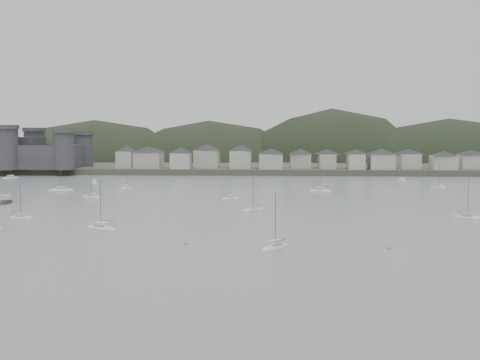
{
  "coord_description": "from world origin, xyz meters",
  "views": [
    {
      "loc": [
        9.77,
        -100.4,
        20.91
      ],
      "look_at": [
        0.0,
        75.0,
        6.0
      ],
      "focal_mm": 41.24,
      "sensor_mm": 36.0,
      "label": 1
    }
  ],
  "objects": [
    {
      "name": "waterfront_town",
      "position": [
        50.59,
        183.34,
        8.66
      ],
      "size": [
        451.48,
        28.46,
        12.92
      ],
      "color": "#9F9B91",
      "rests_on": "far_shore_land"
    },
    {
      "name": "moored_fleet",
      "position": [
        -26.25,
        66.64,
        0.18
      ],
      "size": [
        222.08,
        177.42,
        13.32
      ],
      "color": "silver",
      "rests_on": "ground"
    },
    {
      "name": "sailboat_lead",
      "position": [
        -27.21,
        16.77,
        0.17
      ],
      "size": [
        8.84,
        6.37,
        11.68
      ],
      "rotation": [
        0.0,
        0.0,
        4.23
      ],
      "color": "silver",
      "rests_on": "ground"
    },
    {
      "name": "forested_ridge",
      "position": [
        4.83,
        269.4,
        -11.28
      ],
      "size": [
        851.55,
        103.94,
        102.57
      ],
      "color": "black",
      "rests_on": "ground"
    },
    {
      "name": "mooring_buoys",
      "position": [
        -2.9,
        57.39,
        0.15
      ],
      "size": [
        171.93,
        116.17,
        0.7
      ],
      "color": "#C88F42",
      "rests_on": "ground"
    },
    {
      "name": "castle",
      "position": [
        -120.0,
        179.8,
        10.96
      ],
      "size": [
        66.0,
        43.0,
        20.0
      ],
      "color": "#38383B",
      "rests_on": "far_shore_land"
    },
    {
      "name": "motor_launch_far",
      "position": [
        -69.91,
        60.31,
        0.28
      ],
      "size": [
        5.2,
        9.63,
        4.16
      ],
      "rotation": [
        0.0,
        0.0,
        3.36
      ],
      "color": "black",
      "rests_on": "ground"
    },
    {
      "name": "far_shore_land",
      "position": [
        0.0,
        295.0,
        1.5
      ],
      "size": [
        900.0,
        250.0,
        3.0
      ],
      "primitive_type": "cube",
      "color": "#383D2D",
      "rests_on": "ground"
    },
    {
      "name": "ground",
      "position": [
        0.0,
        0.0,
        0.0
      ],
      "size": [
        900.0,
        900.0,
        0.0
      ],
      "primitive_type": "plane",
      "color": "slate",
      "rests_on": "ground"
    }
  ]
}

